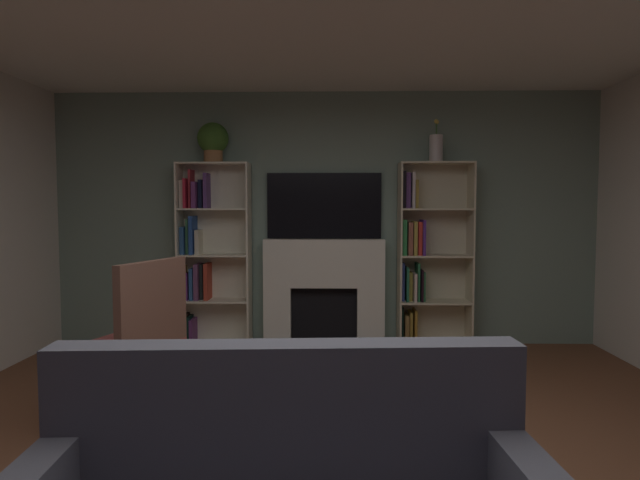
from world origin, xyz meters
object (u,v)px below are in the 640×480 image
Objects in this scene: vase_with_flowers at (436,148)px; bookshelf_right at (424,256)px; fireplace at (324,290)px; armchair at (133,340)px; bookshelf_left at (207,254)px; potted_plant at (213,140)px; tv at (324,206)px.

bookshelf_right is at bearing 162.53° from vase_with_flowers.
armchair is at bearing -121.25° from fireplace.
bookshelf_left is at bearing 179.69° from bookshelf_right.
fireplace is at bearing 179.20° from bookshelf_right.
bookshelf_left is (-1.23, -0.00, 0.38)m from fireplace.
bookshelf_right reaches higher than fireplace.
potted_plant is at bearing -177.63° from fireplace.
bookshelf_right is (1.04, -0.01, 0.36)m from fireplace.
potted_plant reaches higher than armchair.
bookshelf_right is 1.72× the size of armchair.
vase_with_flowers is at bearing 0.01° from potted_plant.
tv is at bearing 174.03° from vase_with_flowers.
bookshelf_right is (1.04, -0.09, -0.52)m from tv.
armchair is (-1.25, -2.06, -0.02)m from fireplace.
vase_with_flowers reaches higher than bookshelf_left.
vase_with_flowers is at bearing -5.97° from tv.
bookshelf_right is (2.27, -0.01, -0.02)m from bookshelf_left.
vase_with_flowers is at bearing 40.09° from armchair.
potted_plant is 0.94× the size of vase_with_flowers.
potted_plant is at bearing 86.92° from armchair.
vase_with_flowers is at bearing -2.34° from fireplace.
tv is 1.33m from potted_plant.
fireplace is 2.41m from armchair.
bookshelf_left reaches higher than tv.
bookshelf_right is at bearing -0.80° from fireplace.
tv is at bearing 90.00° from fireplace.
vase_with_flowers reaches higher than bookshelf_right.
armchair is at bearing -90.47° from bookshelf_left.
tv is 0.63× the size of bookshelf_left.
bookshelf_left reaches higher than armchair.
tv is 1.08× the size of armchair.
vase_with_flowers reaches higher than armchair.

